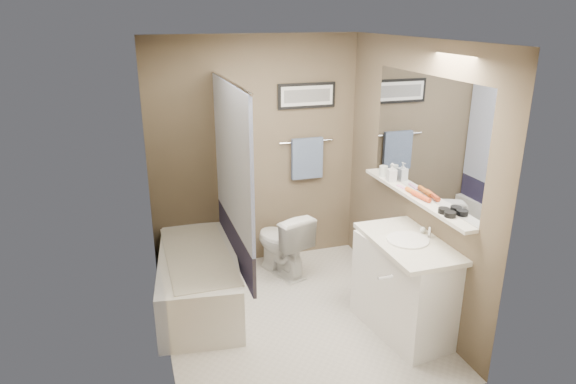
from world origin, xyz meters
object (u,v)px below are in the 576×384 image
object	(u,v)px
bathtub	(199,279)
candle_bowl_far	(444,211)
vanity	(406,288)
soap_bottle	(392,172)
toilet	(282,242)
hair_brush_back	(414,192)
candle_bowl_near	(450,214)
glass_jar	(383,171)
hair_brush_front	(421,197)

from	to	relation	value
bathtub	candle_bowl_far	world-z (taller)	candle_bowl_far
vanity	soap_bottle	bearing A→B (deg)	66.95
toilet	hair_brush_back	distance (m)	1.55
bathtub	candle_bowl_near	size ratio (longest dim) A/B	16.67
glass_jar	soap_bottle	xyz separation A→B (m)	(0.00, -0.16, 0.03)
vanity	candle_bowl_far	xyz separation A→B (m)	(0.19, -0.15, 0.73)
bathtub	hair_brush_back	xyz separation A→B (m)	(1.79, -0.67, 0.89)
toilet	hair_brush_back	xyz separation A→B (m)	(0.88, -1.01, 0.79)
hair_brush_back	glass_jar	xyz separation A→B (m)	(0.00, 0.56, 0.03)
vanity	hair_brush_back	xyz separation A→B (m)	(0.19, 0.29, 0.74)
toilet	glass_jar	bearing A→B (deg)	134.62
candle_bowl_far	glass_jar	distance (m)	1.00
toilet	candle_bowl_near	xyz separation A→B (m)	(0.88, -1.53, 0.79)
candle_bowl_near	hair_brush_back	distance (m)	0.52
vanity	hair_brush_back	size ratio (longest dim) A/B	4.09
soap_bottle	bathtub	bearing A→B (deg)	171.42
vanity	glass_jar	size ratio (longest dim) A/B	9.00
toilet	glass_jar	size ratio (longest dim) A/B	6.89
bathtub	glass_jar	xyz separation A→B (m)	(1.79, -0.11, 0.92)
toilet	glass_jar	world-z (taller)	glass_jar
vanity	candle_bowl_near	bearing A→B (deg)	-59.29
toilet	soap_bottle	bearing A→B (deg)	126.93
hair_brush_front	candle_bowl_far	bearing A→B (deg)	-90.00
candle_bowl_far	hair_brush_back	size ratio (longest dim) A/B	0.41
hair_brush_front	hair_brush_back	size ratio (longest dim) A/B	1.00
hair_brush_back	soap_bottle	bearing A→B (deg)	90.00
candle_bowl_near	soap_bottle	size ratio (longest dim) A/B	0.53
toilet	vanity	bearing A→B (deg)	99.81
hair_brush_front	glass_jar	xyz separation A→B (m)	(0.00, 0.67, 0.03)
toilet	candle_bowl_near	distance (m)	1.93
hair_brush_front	soap_bottle	bearing A→B (deg)	90.00
toilet	vanity	size ratio (longest dim) A/B	0.77
vanity	soap_bottle	world-z (taller)	soap_bottle
vanity	hair_brush_front	xyz separation A→B (m)	(0.19, 0.18, 0.74)
vanity	glass_jar	world-z (taller)	glass_jar
bathtub	hair_brush_front	bearing A→B (deg)	-16.17
bathtub	vanity	size ratio (longest dim) A/B	1.67
glass_jar	hair_brush_front	bearing A→B (deg)	-90.00
bathtub	candle_bowl_far	bearing A→B (deg)	-24.39
toilet	candle_bowl_far	distance (m)	1.87
toilet	candle_bowl_far	xyz separation A→B (m)	(0.88, -1.44, 0.79)
bathtub	soap_bottle	bearing A→B (deg)	-1.20
hair_brush_front	hair_brush_back	distance (m)	0.11
hair_brush_back	soap_bottle	distance (m)	0.40
candle_bowl_near	bathtub	bearing A→B (deg)	146.38
candle_bowl_far	glass_jar	size ratio (longest dim) A/B	0.90
vanity	candle_bowl_near	xyz separation A→B (m)	(0.19, -0.23, 0.73)
vanity	glass_jar	bearing A→B (deg)	69.72
bathtub	candle_bowl_near	distance (m)	2.32
hair_brush_back	toilet	bearing A→B (deg)	131.11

